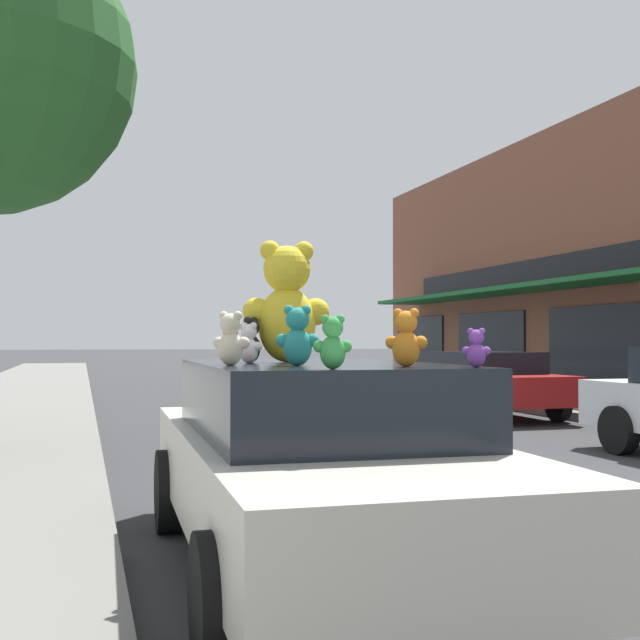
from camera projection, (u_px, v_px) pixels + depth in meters
The scene contains 11 objects.
plush_art_car at pixel (316, 460), 5.24m from camera, with size 1.97×4.58×1.38m.
teddy_bear_giant at pixel (287, 304), 5.48m from camera, with size 0.62×0.39×0.83m.
teddy_bear_black at pixel (250, 341), 5.34m from camera, with size 0.20×0.21×0.31m.
teddy_bear_cream at pixel (231, 339), 4.71m from camera, with size 0.23×0.20×0.32m.
teddy_bear_white at pixel (249, 344), 5.17m from camera, with size 0.17×0.19×0.27m.
teddy_bear_purple at pixel (476, 348), 4.41m from camera, with size 0.16×0.13×0.22m.
teddy_bear_green at pixel (333, 343), 4.13m from camera, with size 0.21×0.14×0.28m.
teddy_bear_orange at pixel (406, 339), 4.51m from camera, with size 0.24×0.20×0.33m.
teddy_bear_pink at pixel (231, 348), 4.95m from camera, with size 0.16×0.10×0.22m.
teddy_bear_teal at pixel (297, 337), 4.67m from camera, with size 0.27×0.19×0.36m.
parked_car_far_right at pixel (481, 381), 16.13m from camera, with size 1.95×4.49×1.30m.
Camera 1 is at (-4.57, -4.95, 1.53)m, focal length 45.00 mm.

